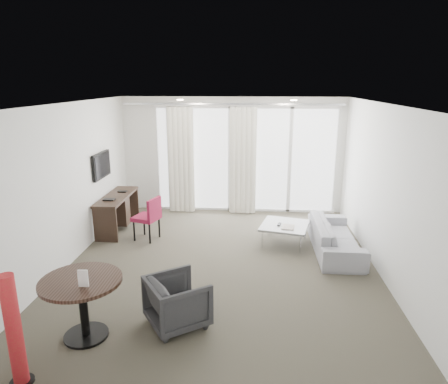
# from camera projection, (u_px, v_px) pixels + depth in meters

# --- Properties ---
(floor) EXTENTS (5.00, 6.00, 0.00)m
(floor) POSITION_uv_depth(u_px,v_px,m) (221.00, 266.00, 6.52)
(floor) COLOR #464135
(floor) RESTS_ON ground
(ceiling) EXTENTS (5.00, 6.00, 0.00)m
(ceiling) POSITION_uv_depth(u_px,v_px,m) (221.00, 104.00, 5.83)
(ceiling) COLOR white
(ceiling) RESTS_ON ground
(wall_left) EXTENTS (0.00, 6.00, 2.60)m
(wall_left) POSITION_uv_depth(u_px,v_px,m) (65.00, 187.00, 6.36)
(wall_left) COLOR silver
(wall_left) RESTS_ON ground
(wall_right) EXTENTS (0.00, 6.00, 2.60)m
(wall_right) POSITION_uv_depth(u_px,v_px,m) (387.00, 193.00, 5.99)
(wall_right) COLOR silver
(wall_right) RESTS_ON ground
(wall_front) EXTENTS (5.00, 0.00, 2.60)m
(wall_front) POSITION_uv_depth(u_px,v_px,m) (190.00, 285.00, 3.29)
(wall_front) COLOR silver
(wall_front) RESTS_ON ground
(window_panel) EXTENTS (4.00, 0.02, 2.38)m
(window_panel) POSITION_uv_depth(u_px,v_px,m) (245.00, 160.00, 9.05)
(window_panel) COLOR white
(window_panel) RESTS_ON ground
(window_frame) EXTENTS (4.10, 0.06, 2.44)m
(window_frame) POSITION_uv_depth(u_px,v_px,m) (245.00, 160.00, 9.03)
(window_frame) COLOR white
(window_frame) RESTS_ON ground
(curtain_left) EXTENTS (0.60, 0.20, 2.38)m
(curtain_left) POSITION_uv_depth(u_px,v_px,m) (181.00, 160.00, 9.00)
(curtain_left) COLOR silver
(curtain_left) RESTS_ON ground
(curtain_right) EXTENTS (0.60, 0.20, 2.38)m
(curtain_right) POSITION_uv_depth(u_px,v_px,m) (243.00, 161.00, 8.89)
(curtain_right) COLOR silver
(curtain_right) RESTS_ON ground
(curtain_track) EXTENTS (4.80, 0.04, 0.04)m
(curtain_track) POSITION_uv_depth(u_px,v_px,m) (232.00, 104.00, 8.58)
(curtain_track) COLOR #B2B2B7
(curtain_track) RESTS_ON ceiling
(downlight_a) EXTENTS (0.12, 0.12, 0.02)m
(downlight_a) POSITION_uv_depth(u_px,v_px,m) (180.00, 100.00, 7.43)
(downlight_a) COLOR #FFE0B2
(downlight_a) RESTS_ON ceiling
(downlight_b) EXTENTS (0.12, 0.12, 0.02)m
(downlight_b) POSITION_uv_depth(u_px,v_px,m) (294.00, 100.00, 7.28)
(downlight_b) COLOR #FFE0B2
(downlight_b) RESTS_ON ceiling
(desk) EXTENTS (0.47, 1.50, 0.70)m
(desk) POSITION_uv_depth(u_px,v_px,m) (118.00, 212.00, 8.11)
(desk) COLOR black
(desk) RESTS_ON floor
(tv) EXTENTS (0.05, 0.80, 0.50)m
(tv) POSITION_uv_depth(u_px,v_px,m) (101.00, 165.00, 7.74)
(tv) COLOR black
(tv) RESTS_ON wall_left
(desk_chair) EXTENTS (0.56, 0.55, 0.84)m
(desk_chair) POSITION_uv_depth(u_px,v_px,m) (146.00, 218.00, 7.56)
(desk_chair) COLOR maroon
(desk_chair) RESTS_ON floor
(round_table) EXTENTS (1.06, 1.06, 0.75)m
(round_table) POSITION_uv_depth(u_px,v_px,m) (84.00, 308.00, 4.64)
(round_table) COLOR black
(round_table) RESTS_ON floor
(menu_card) EXTENTS (0.11, 0.03, 0.20)m
(menu_card) POSITION_uv_depth(u_px,v_px,m) (84.00, 289.00, 4.39)
(menu_card) COLOR white
(menu_card) RESTS_ON round_table
(red_lamp) EXTENTS (0.26, 0.26, 1.19)m
(red_lamp) POSITION_uv_depth(u_px,v_px,m) (14.00, 331.00, 3.85)
(red_lamp) COLOR #AB1F23
(red_lamp) RESTS_ON floor
(tub_armchair) EXTENTS (0.94, 0.94, 0.63)m
(tub_armchair) POSITION_uv_depth(u_px,v_px,m) (177.00, 302.00, 4.90)
(tub_armchair) COLOR #2A2A2C
(tub_armchair) RESTS_ON floor
(coffee_table) EXTENTS (1.00, 1.00, 0.37)m
(coffee_table) POSITION_uv_depth(u_px,v_px,m) (284.00, 234.00, 7.41)
(coffee_table) COLOR gray
(coffee_table) RESTS_ON floor
(remote) EXTENTS (0.10, 0.19, 0.02)m
(remote) POSITION_uv_depth(u_px,v_px,m) (279.00, 225.00, 7.35)
(remote) COLOR black
(remote) RESTS_ON coffee_table
(magazine) EXTENTS (0.28, 0.33, 0.02)m
(magazine) POSITION_uv_depth(u_px,v_px,m) (288.00, 228.00, 7.22)
(magazine) COLOR gray
(magazine) RESTS_ON coffee_table
(sofa) EXTENTS (0.73, 1.86, 0.54)m
(sofa) POSITION_uv_depth(u_px,v_px,m) (335.00, 237.00, 7.06)
(sofa) COLOR gray
(sofa) RESTS_ON floor
(terrace_slab) EXTENTS (5.60, 3.00, 0.12)m
(terrace_slab) POSITION_uv_depth(u_px,v_px,m) (246.00, 195.00, 10.84)
(terrace_slab) COLOR #4D4D50
(terrace_slab) RESTS_ON ground
(rattan_chair_a) EXTENTS (0.75, 0.75, 0.91)m
(rattan_chair_a) POSITION_uv_depth(u_px,v_px,m) (272.00, 180.00, 10.32)
(rattan_chair_a) COLOR brown
(rattan_chair_a) RESTS_ON terrace_slab
(rattan_chair_b) EXTENTS (0.77, 0.77, 0.88)m
(rattan_chair_b) POSITION_uv_depth(u_px,v_px,m) (295.00, 178.00, 10.61)
(rattan_chair_b) COLOR brown
(rattan_chair_b) RESTS_ON terrace_slab
(rattan_table) EXTENTS (0.58, 0.58, 0.47)m
(rattan_table) POSITION_uv_depth(u_px,v_px,m) (278.00, 185.00, 10.67)
(rattan_table) COLOR brown
(rattan_table) RESTS_ON terrace_slab
(balustrade) EXTENTS (5.50, 0.06, 1.05)m
(balustrade) POSITION_uv_depth(u_px,v_px,m) (248.00, 164.00, 12.08)
(balustrade) COLOR #B2B2B7
(balustrade) RESTS_ON terrace_slab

